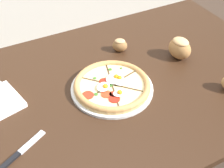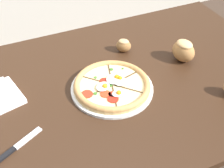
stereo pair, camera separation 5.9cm
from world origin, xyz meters
name	(u,v)px [view 1 (the left image)]	position (x,y,z in m)	size (l,w,h in m)	color
dining_table	(114,99)	(0.00, 0.00, 0.64)	(1.57, 0.98, 0.72)	#331E11
pizza	(112,86)	(-0.02, -0.02, 0.74)	(0.34, 0.34, 0.05)	white
bread_piece_mid	(180,48)	(0.36, 0.03, 0.77)	(0.11, 0.13, 0.10)	#A3703D
bread_piece_far	(120,45)	(0.14, 0.21, 0.75)	(0.09, 0.08, 0.06)	olive
knife_spare	(22,150)	(-0.43, -0.16, 0.73)	(0.18, 0.11, 0.01)	silver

